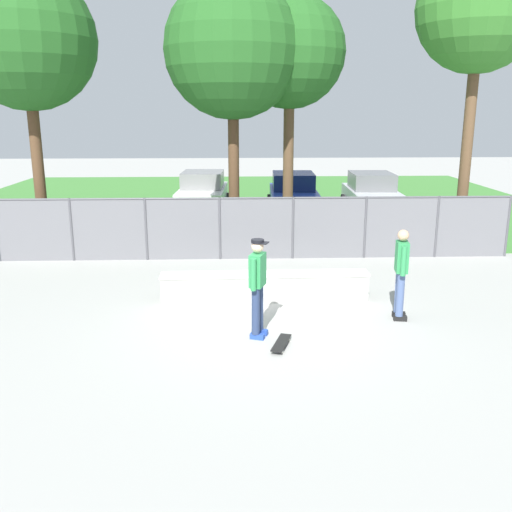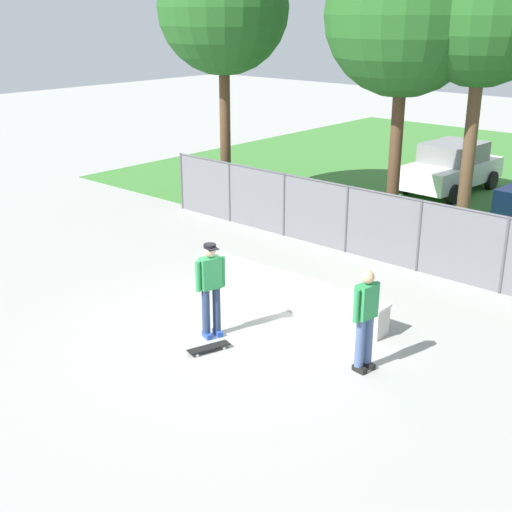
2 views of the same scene
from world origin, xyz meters
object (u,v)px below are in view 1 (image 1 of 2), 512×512
Objects in this scene: tree_mid at (290,53)px; tree_near_left at (26,40)px; concrete_ledge at (265,286)px; car_white at (203,192)px; skateboarder at (258,283)px; tree_near_right at (233,50)px; car_blue at (293,194)px; bystander at (401,270)px; car_silver at (371,194)px; skateboard at (281,343)px; tree_far at (480,10)px.

tree_near_left is at bearing -170.89° from tree_mid.
concrete_ledge is 1.06× the size of car_white.
tree_near_right reaches higher than skateboarder.
concrete_ledge is 10.61m from car_blue.
tree_near_left reaches higher than bystander.
tree_near_right reaches higher than car_silver.
skateboard is 0.19× the size of car_blue.
skateboarder is 0.43× the size of car_blue.
car_white is (-1.27, 5.99, -4.87)m from tree_near_right.
car_blue reaches higher than concrete_ledge.
skateboard is 2.93m from bystander.
tree_near_left is (-6.21, 4.56, 5.56)m from concrete_ledge.
tree_near_right is at bearing 5.34° from tree_near_left.
concrete_ledge is at bearing 154.78° from bystander.
concrete_ledge is 7.43m from tree_near_right.
tree_mid is 1.72× the size of car_blue.
car_silver is at bearing 44.02° from tree_near_right.
tree_mid is at bearing 20.87° from tree_near_right.
tree_mid is (7.23, 1.16, -0.20)m from tree_near_left.
car_silver is at bearing 27.80° from tree_near_left.
tree_near_left is 1.82× the size of car_white.
concrete_ledge is at bearing -36.30° from tree_near_left.
concrete_ledge is 5.51× the size of skateboard.
bystander is (1.58, -6.95, -4.67)m from tree_mid.
tree_far reaches higher than bystander.
tree_far is 2.00× the size of car_white.
skateboard is (0.40, -0.48, -0.96)m from skateboarder.
skateboard is 0.10× the size of tree_far.
bystander is (0.91, -11.68, 0.17)m from car_blue.
car_silver is 11.81m from bystander.
car_white is 6.79m from car_silver.
skateboard is at bearing -50.37° from skateboarder.
skateboarder is 9.14m from tree_mid.
bystander is at bearing -100.82° from car_silver.
tree_mid is at bearing 102.83° from bystander.
car_silver is at bearing 65.07° from concrete_ledge.
tree_near_left is at bearing -152.20° from car_silver.
car_white is (4.28, 6.51, -5.04)m from tree_near_left.
tree_far reaches higher than car_silver.
car_blue is (-4.54, 5.57, -5.91)m from tree_far.
car_silver is (3.13, -0.08, 0.00)m from car_blue.
skateboard is 11.15m from tree_near_left.
tree_near_right is 8.51m from bystander.
skateboard is at bearing -48.08° from tree_near_left.
tree_far is (5.21, -0.83, 1.07)m from tree_mid.
car_blue is 2.35× the size of bystander.
tree_near_left reaches higher than tree_near_right.
car_white is at bearing 118.92° from tree_mid.
car_blue is at bearing 81.93° from tree_mid.
tree_far reaches higher than skateboarder.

